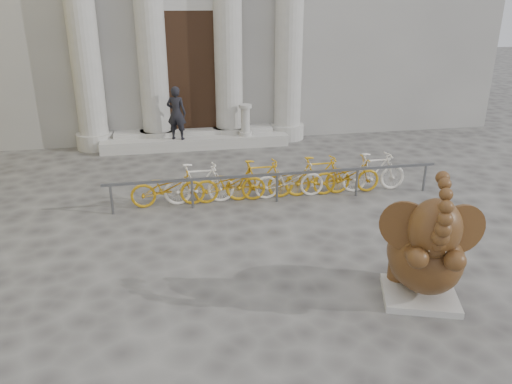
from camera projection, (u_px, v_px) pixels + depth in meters
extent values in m
plane|color=#474442|center=(244.00, 307.00, 7.85)|extent=(80.00, 80.00, 0.00)
cube|color=black|center=(191.00, 73.00, 16.09)|extent=(2.40, 0.16, 4.00)
cylinder|color=#A8A59E|center=(81.00, 18.00, 14.79)|extent=(0.90, 0.90, 8.00)
cylinder|color=#A8A59E|center=(149.00, 18.00, 15.15)|extent=(0.90, 0.90, 8.00)
cylinder|color=#A8A59E|center=(227.00, 17.00, 15.58)|extent=(0.90, 0.90, 8.00)
cylinder|color=#A8A59E|center=(289.00, 17.00, 15.94)|extent=(0.90, 0.90, 8.00)
cube|color=#A8A59E|center=(195.00, 141.00, 16.38)|extent=(6.00, 1.20, 0.36)
cube|color=#A8A59E|center=(419.00, 295.00, 8.07)|extent=(1.43, 1.36, 0.11)
ellipsoid|color=black|center=(420.00, 265.00, 8.16)|extent=(1.22, 1.19, 0.74)
ellipsoid|color=black|center=(425.00, 255.00, 7.83)|extent=(1.50, 1.67, 1.20)
cylinder|color=black|center=(398.00, 270.00, 8.41)|extent=(0.44, 0.44, 0.30)
cylinder|color=black|center=(436.00, 273.00, 8.33)|extent=(0.44, 0.44, 0.30)
cylinder|color=black|center=(414.00, 254.00, 7.36)|extent=(0.49, 0.74, 0.46)
cylinder|color=black|center=(450.00, 257.00, 7.29)|extent=(0.49, 0.74, 0.46)
ellipsoid|color=black|center=(435.00, 229.00, 7.22)|extent=(0.98, 0.95, 0.92)
cylinder|color=black|center=(405.00, 226.00, 7.41)|extent=(0.66, 0.52, 0.78)
cylinder|color=black|center=(460.00, 229.00, 7.31)|extent=(0.78, 0.07, 0.78)
cone|color=beige|center=(426.00, 247.00, 7.09)|extent=(0.10, 0.27, 0.12)
cone|color=beige|center=(446.00, 248.00, 7.05)|extent=(0.21, 0.26, 0.12)
cube|color=slate|center=(277.00, 174.00, 11.68)|extent=(8.00, 0.06, 0.06)
cylinder|color=slate|center=(112.00, 200.00, 11.13)|extent=(0.06, 0.06, 0.70)
cylinder|color=slate|center=(192.00, 194.00, 11.45)|extent=(0.06, 0.06, 0.70)
cylinder|color=slate|center=(277.00, 188.00, 11.81)|extent=(0.06, 0.06, 0.70)
cylinder|color=slate|center=(357.00, 182.00, 12.17)|extent=(0.06, 0.06, 0.70)
cylinder|color=slate|center=(425.00, 178.00, 12.49)|extent=(0.06, 0.06, 0.70)
imported|color=#CD9212|center=(168.00, 186.00, 11.53)|extent=(1.70, 0.50, 1.00)
imported|color=white|center=(199.00, 184.00, 11.66)|extent=(1.66, 0.47, 1.00)
imported|color=#CD9212|center=(230.00, 182.00, 11.79)|extent=(1.70, 0.50, 1.00)
imported|color=#CD9212|center=(260.00, 180.00, 11.92)|extent=(1.66, 0.47, 1.00)
imported|color=white|center=(289.00, 178.00, 12.05)|extent=(1.70, 0.50, 1.00)
imported|color=#CD9212|center=(318.00, 176.00, 12.18)|extent=(1.66, 0.47, 1.00)
imported|color=#CD9212|center=(346.00, 174.00, 12.31)|extent=(1.70, 0.50, 1.00)
imported|color=white|center=(374.00, 172.00, 12.44)|extent=(1.66, 0.47, 1.00)
imported|color=black|center=(176.00, 113.00, 15.59)|extent=(0.71, 0.59, 1.68)
cylinder|color=#A8A59E|center=(245.00, 134.00, 16.31)|extent=(0.41, 0.41, 0.12)
cylinder|color=#A8A59E|center=(245.00, 121.00, 16.16)|extent=(0.29, 0.29, 0.93)
cylinder|color=#A8A59E|center=(245.00, 106.00, 15.98)|extent=(0.41, 0.41, 0.10)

